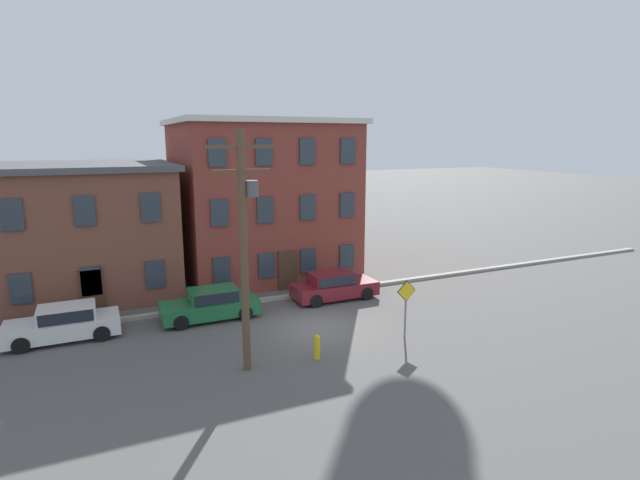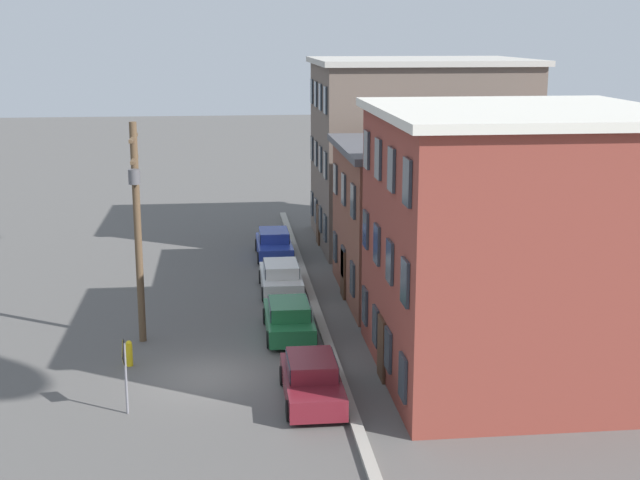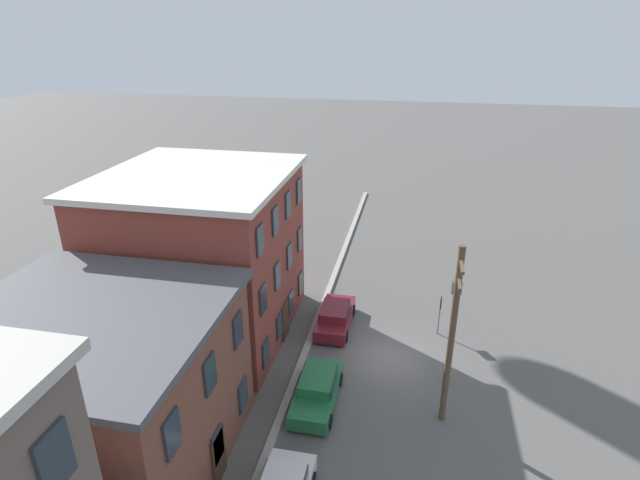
{
  "view_description": "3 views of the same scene",
  "coord_description": "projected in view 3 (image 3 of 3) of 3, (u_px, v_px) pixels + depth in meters",
  "views": [
    {
      "loc": [
        -8.67,
        -19.05,
        8.18
      ],
      "look_at": [
        1.52,
        3.2,
        3.25
      ],
      "focal_mm": 28.0,
      "sensor_mm": 36.0,
      "label": 1
    },
    {
      "loc": [
        29.53,
        0.64,
        11.81
      ],
      "look_at": [
        1.89,
        3.68,
        5.28
      ],
      "focal_mm": 50.0,
      "sensor_mm": 36.0,
      "label": 2
    },
    {
      "loc": [
        -22.33,
        -0.71,
        16.33
      ],
      "look_at": [
        0.17,
        3.82,
        6.45
      ],
      "focal_mm": 28.0,
      "sensor_mm": 36.0,
      "label": 3
    }
  ],
  "objects": [
    {
      "name": "fire_hydrant",
      "position": [
        446.0,
        373.0,
        24.71
      ],
      "size": [
        0.24,
        0.34,
        0.96
      ],
      "color": "yellow",
      "rests_on": "ground_plane"
    },
    {
      "name": "caution_sign",
      "position": [
        440.0,
        309.0,
        28.09
      ],
      "size": [
        0.9,
        0.08,
        2.5
      ],
      "color": "slate",
      "rests_on": "ground_plane"
    },
    {
      "name": "car_green",
      "position": [
        317.0,
        389.0,
        23.28
      ],
      "size": [
        4.4,
        1.92,
        1.43
      ],
      "color": "#1E6638",
      "rests_on": "ground_plane"
    },
    {
      "name": "utility_pole",
      "position": [
        453.0,
        327.0,
        20.69
      ],
      "size": [
        2.4,
        0.44,
        8.55
      ],
      "color": "brown",
      "rests_on": "ground_plane"
    },
    {
      "name": "apartment_far",
      "position": [
        203.0,
        255.0,
        27.48
      ],
      "size": [
        10.28,
        9.62,
        9.36
      ],
      "color": "brown",
      "rests_on": "ground_plane"
    },
    {
      "name": "car_maroon",
      "position": [
        335.0,
        316.0,
        29.13
      ],
      "size": [
        4.4,
        1.92,
        1.43
      ],
      "color": "maroon",
      "rests_on": "ground_plane"
    },
    {
      "name": "apartment_midblock",
      "position": [
        101.0,
        391.0,
        19.06
      ],
      "size": [
        9.12,
        9.56,
        6.95
      ],
      "color": "brown",
      "rests_on": "ground_plane"
    },
    {
      "name": "ground_plane",
      "position": [
        389.0,
        357.0,
        26.69
      ],
      "size": [
        200.0,
        200.0,
        0.0
      ],
      "primitive_type": "plane",
      "color": "#565451"
    },
    {
      "name": "kerb_strip",
      "position": [
        307.0,
        346.0,
        27.47
      ],
      "size": [
        56.0,
        0.36,
        0.16
      ],
      "primitive_type": "cube",
      "color": "#9E998E",
      "rests_on": "ground_plane"
    }
  ]
}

